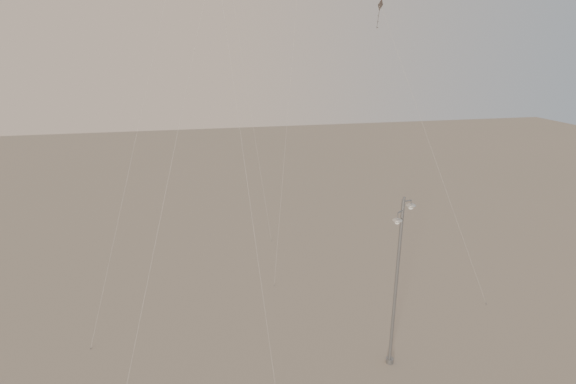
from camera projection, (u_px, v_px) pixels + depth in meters
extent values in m
plane|color=gray|center=(337.00, 360.00, 26.26)|extent=(160.00, 160.00, 0.00)
cylinder|color=gray|center=(390.00, 360.00, 26.03)|extent=(0.44, 0.44, 0.30)
cylinder|color=gray|center=(396.00, 286.00, 24.53)|extent=(0.23, 0.18, 10.02)
cylinder|color=gray|center=(404.00, 199.00, 22.97)|extent=(0.14, 0.14, 0.18)
cylinder|color=gray|center=(408.00, 201.00, 23.12)|extent=(0.50, 0.19, 0.07)
cylinder|color=gray|center=(411.00, 203.00, 23.27)|extent=(0.06, 0.06, 0.30)
ellipsoid|color=beige|center=(411.00, 206.00, 23.32)|extent=(0.52, 0.52, 0.18)
cylinder|color=gray|center=(401.00, 211.00, 22.93)|extent=(0.51, 0.43, 0.07)
cylinder|color=gray|center=(398.00, 217.00, 22.77)|extent=(0.06, 0.06, 0.40)
ellipsoid|color=beige|center=(397.00, 220.00, 22.83)|extent=(0.52, 0.52, 0.18)
cylinder|color=beige|center=(150.00, 71.00, 28.94)|extent=(8.95, 12.40, 31.81)
cylinder|color=gray|center=(91.00, 348.00, 27.23)|extent=(0.06, 0.06, 0.10)
cylinder|color=beige|center=(239.00, 123.00, 24.76)|extent=(1.87, 11.07, 26.88)
cylinder|color=beige|center=(297.00, 3.00, 33.99)|extent=(6.01, 11.67, 41.18)
cylinder|color=gray|center=(274.00, 286.00, 34.36)|extent=(0.06, 0.06, 0.10)
cylinder|color=beige|center=(165.00, 197.00, 21.09)|extent=(5.95, 9.74, 21.39)
cube|color=#322B29|center=(380.00, 5.00, 31.13)|extent=(0.25, 0.82, 0.78)
cylinder|color=#322B29|center=(378.00, 19.00, 31.35)|extent=(0.19, 0.09, 1.22)
cylinder|color=beige|center=(434.00, 156.00, 31.53)|extent=(6.36, 7.23, 20.21)
cylinder|color=gray|center=(486.00, 304.00, 31.93)|extent=(0.06, 0.06, 0.10)
cylinder|color=beige|center=(242.00, 54.00, 37.22)|extent=(4.46, 1.17, 33.70)
cylinder|color=gray|center=(271.00, 240.00, 42.35)|extent=(0.06, 0.06, 0.10)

